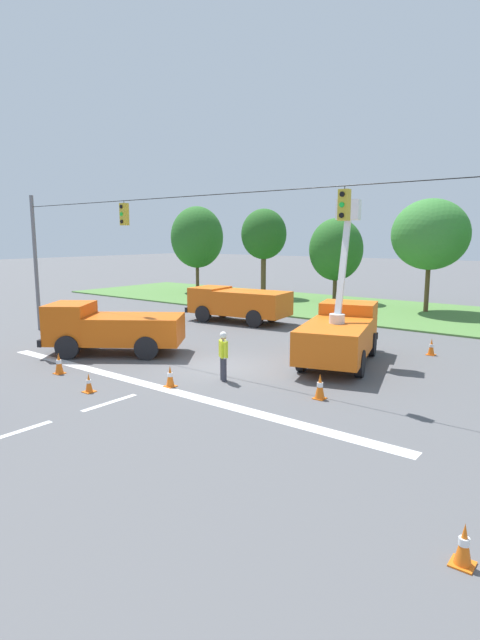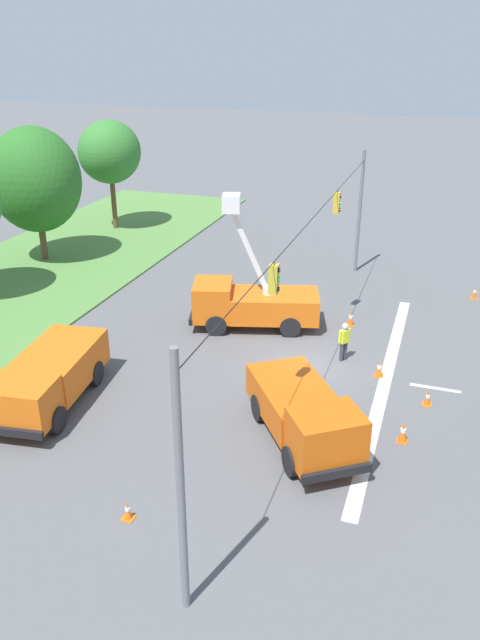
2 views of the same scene
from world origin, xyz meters
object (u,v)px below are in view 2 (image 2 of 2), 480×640
tree_east_end (110,152)px  traffic_cone_foreground_left (403,432)px  traffic_cone_lane_edge_a (128,511)px  traffic_cone_far_left (351,318)px  traffic_cone_foreground_right (428,398)px  traffic_cone_mid_left (203,292)px  tree_far_east (35,180)px  traffic_cone_near_bucket (379,368)px  utility_truck_support_near (305,414)px  traffic_cone_lane_edge_b (475,292)px  utility_truck_bucket_lift (251,301)px  utility_truck_support_far (49,376)px  road_worker (344,339)px

tree_east_end → traffic_cone_foreground_left: bearing=-132.2°
traffic_cone_lane_edge_a → traffic_cone_far_left: size_ratio=0.74×
traffic_cone_foreground_right → traffic_cone_mid_left: (7.25, 12.22, 0.05)m
traffic_cone_foreground_left → tree_far_east: bearing=61.4°
traffic_cone_foreground_right → traffic_cone_lane_edge_a: size_ratio=1.05×
traffic_cone_foreground_right → traffic_cone_far_left: size_ratio=0.78×
traffic_cone_near_bucket → traffic_cone_lane_edge_a: bearing=151.9°
tree_far_east → utility_truck_support_near: bearing=-124.6°
traffic_cone_foreground_left → traffic_cone_lane_edge_b: 15.00m
tree_far_east → traffic_cone_mid_left: 13.16m
traffic_cone_mid_left → traffic_cone_far_left: 8.23m
traffic_cone_foreground_left → traffic_cone_mid_left: (10.03, 11.54, -0.04)m
traffic_cone_lane_edge_a → traffic_cone_near_bucket: bearing=-28.1°
traffic_cone_lane_edge_b → traffic_cone_near_bucket: bearing=159.8°
tree_far_east → traffic_cone_foreground_left: size_ratio=10.24×
traffic_cone_near_bucket → traffic_cone_lane_edge_b: traffic_cone_near_bucket is taller
traffic_cone_mid_left → traffic_cone_lane_edge_b: traffic_cone_mid_left is taller
traffic_cone_lane_edge_a → traffic_cone_mid_left: bearing=14.5°
utility_truck_bucket_lift → traffic_cone_mid_left: (2.56, 3.56, -0.98)m
utility_truck_bucket_lift → traffic_cone_foreground_left: (-7.47, -7.99, -0.94)m
utility_truck_support_near → traffic_cone_mid_left: utility_truck_support_near is taller
tree_east_end → traffic_cone_lane_edge_b: (-5.79, -25.18, -5.25)m
traffic_cone_lane_edge_a → traffic_cone_lane_edge_b: 23.44m
tree_far_east → utility_truck_bucket_lift: size_ratio=1.26×
utility_truck_support_far → traffic_cone_far_left: (10.86, -9.75, -0.77)m
traffic_cone_near_bucket → tree_east_end: bearing=52.9°
tree_far_east → traffic_cone_lane_edge_b: 26.44m
utility_truck_bucket_lift → road_worker: 5.35m
road_worker → traffic_cone_foreground_left: 6.25m
tree_east_end → traffic_cone_near_bucket: tree_east_end is taller
traffic_cone_foreground_right → traffic_cone_near_bucket: bearing=50.9°
tree_east_end → traffic_cone_far_left: tree_east_end is taller
traffic_cone_lane_edge_a → traffic_cone_far_left: bearing=-14.0°
tree_far_east → traffic_cone_near_bucket: tree_far_east is taller
utility_truck_support_far → traffic_cone_lane_edge_b: 22.72m
traffic_cone_foreground_left → traffic_cone_mid_left: traffic_cone_foreground_left is taller
tree_far_east → utility_truck_support_near: (-13.96, -20.22, -3.96)m
road_worker → utility_truck_support_near: bearing=178.2°
traffic_cone_near_bucket → traffic_cone_mid_left: bearing=61.2°
utility_truck_support_near → traffic_cone_near_bucket: bearing=-18.7°
tree_east_end → traffic_cone_lane_edge_a: (-27.14, -15.48, -5.31)m
tree_east_end → traffic_cone_lane_edge_b: tree_east_end is taller
utility_truck_support_far → traffic_cone_lane_edge_a: (-4.79, -5.85, -0.89)m
utility_truck_bucket_lift → road_worker: utility_truck_bucket_lift is taller
utility_truck_support_near → utility_truck_support_far: size_ratio=0.96×
tree_far_east → traffic_cone_lane_edge_b: bearing=-85.6°
utility_truck_bucket_lift → utility_truck_support_far: utility_truck_bucket_lift is taller
traffic_cone_near_bucket → traffic_cone_lane_edge_a: size_ratio=1.23×
tree_east_end → traffic_cone_lane_edge_b: 26.36m
tree_east_end → utility_truck_bucket_lift: tree_east_end is taller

